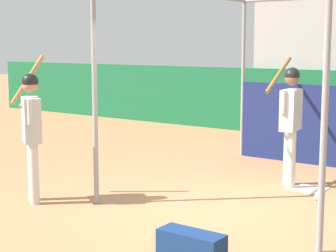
{
  "coord_description": "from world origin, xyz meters",
  "views": [
    {
      "loc": [
        3.74,
        -6.05,
        2.16
      ],
      "look_at": [
        -0.93,
        0.43,
        1.0
      ],
      "focal_mm": 60.0,
      "sensor_mm": 36.0,
      "label": 1
    }
  ],
  "objects": [
    {
      "name": "equipment_bag",
      "position": [
        0.73,
        -1.47,
        0.14
      ],
      "size": [
        0.7,
        0.28,
        0.28
      ],
      "color": "navy",
      "rests_on": "ground"
    },
    {
      "name": "baseball",
      "position": [
        0.97,
        1.36,
        0.04
      ],
      "size": [
        0.07,
        0.07,
        0.07
      ],
      "color": "white",
      "rests_on": "ground"
    },
    {
      "name": "ground_plane",
      "position": [
        0.0,
        0.0,
        0.0
      ],
      "size": [
        60.0,
        60.0,
        0.0
      ],
      "primitive_type": "plane",
      "color": "#A8754C"
    },
    {
      "name": "home_plate",
      "position": [
        0.68,
        1.87,
        0.01
      ],
      "size": [
        0.44,
        0.44,
        0.02
      ],
      "color": "white",
      "rests_on": "ground"
    },
    {
      "name": "player_batter",
      "position": [
        0.32,
        1.87,
        1.11
      ],
      "size": [
        0.53,
        0.9,
        1.97
      ],
      "rotation": [
        0.0,
        0.0,
        1.68
      ],
      "color": "silver",
      "rests_on": "ground"
    },
    {
      "name": "player_waiting",
      "position": [
        -2.2,
        -1.0,
        1.08
      ],
      "size": [
        0.8,
        0.6,
        2.03
      ],
      "rotation": [
        0.0,
        0.0,
        2.53
      ],
      "color": "silver",
      "rests_on": "ground"
    },
    {
      "name": "batting_cage",
      "position": [
        0.15,
        2.81,
        1.34
      ],
      "size": [
        3.24,
        4.24,
        3.01
      ],
      "color": "gray",
      "rests_on": "ground"
    }
  ]
}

